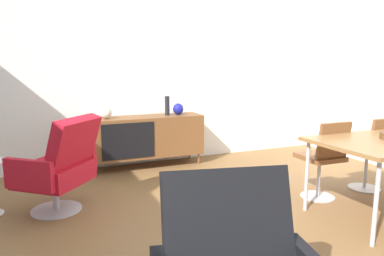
{
  "coord_description": "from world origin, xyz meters",
  "views": [
    {
      "loc": [
        -1.26,
        -2.45,
        1.4
      ],
      "look_at": [
        -0.07,
        0.32,
        0.88
      ],
      "focal_mm": 33.22,
      "sensor_mm": 36.0,
      "label": 1
    }
  ],
  "objects_px": {
    "vase_cobalt": "(106,113)",
    "vase_sculptural_dark": "(167,106)",
    "dining_chair_back_left": "(324,157)",
    "lounge_chair_red": "(60,165)",
    "dining_chair_back_right": "(372,150)",
    "vase_ceramic_small": "(178,109)",
    "sideboard": "(146,136)"
  },
  "relations": [
    {
      "from": "vase_cobalt",
      "to": "dining_chair_back_right",
      "type": "xyz_separation_m",
      "value": [
        2.62,
        -1.96,
        -0.33
      ]
    },
    {
      "from": "sideboard",
      "to": "vase_ceramic_small",
      "type": "xyz_separation_m",
      "value": [
        0.49,
        0.0,
        0.36
      ]
    },
    {
      "from": "dining_chair_back_right",
      "to": "dining_chair_back_left",
      "type": "relative_size",
      "value": 1.0
    },
    {
      "from": "vase_sculptural_dark",
      "to": "vase_ceramic_small",
      "type": "height_order",
      "value": "vase_sculptural_dark"
    },
    {
      "from": "vase_cobalt",
      "to": "dining_chair_back_left",
      "type": "xyz_separation_m",
      "value": [
        1.92,
        -1.96,
        -0.33
      ]
    },
    {
      "from": "dining_chair_back_right",
      "to": "dining_chair_back_left",
      "type": "distance_m",
      "value": 0.7
    },
    {
      "from": "vase_sculptural_dark",
      "to": "sideboard",
      "type": "bearing_deg",
      "value": -179.67
    },
    {
      "from": "vase_cobalt",
      "to": "vase_ceramic_small",
      "type": "bearing_deg",
      "value": 0.0
    },
    {
      "from": "vase_sculptural_dark",
      "to": "dining_chair_back_left",
      "type": "bearing_deg",
      "value": -61.7
    },
    {
      "from": "vase_cobalt",
      "to": "lounge_chair_red",
      "type": "distance_m",
      "value": 1.42
    },
    {
      "from": "lounge_chair_red",
      "to": "sideboard",
      "type": "bearing_deg",
      "value": 45.1
    },
    {
      "from": "sideboard",
      "to": "dining_chair_back_left",
      "type": "bearing_deg",
      "value": -54.85
    },
    {
      "from": "dining_chair_back_right",
      "to": "lounge_chair_red",
      "type": "height_order",
      "value": "lounge_chair_red"
    },
    {
      "from": "vase_ceramic_small",
      "to": "dining_chair_back_left",
      "type": "distance_m",
      "value": 2.18
    },
    {
      "from": "sideboard",
      "to": "lounge_chair_red",
      "type": "height_order",
      "value": "lounge_chair_red"
    },
    {
      "from": "vase_sculptural_dark",
      "to": "dining_chair_back_right",
      "type": "xyz_separation_m",
      "value": [
        1.76,
        -1.96,
        -0.39
      ]
    },
    {
      "from": "vase_cobalt",
      "to": "vase_sculptural_dark",
      "type": "bearing_deg",
      "value": 0.0
    },
    {
      "from": "lounge_chair_red",
      "to": "vase_cobalt",
      "type": "bearing_deg",
      "value": 61.23
    },
    {
      "from": "dining_chair_back_left",
      "to": "lounge_chair_red",
      "type": "xyz_separation_m",
      "value": [
        -2.58,
        0.76,
        -0.0
      ]
    },
    {
      "from": "lounge_chair_red",
      "to": "vase_ceramic_small",
      "type": "bearing_deg",
      "value": 35.52
    },
    {
      "from": "dining_chair_back_right",
      "to": "dining_chair_back_left",
      "type": "xyz_separation_m",
      "value": [
        -0.7,
        0.0,
        0.0
      ]
    },
    {
      "from": "sideboard",
      "to": "vase_sculptural_dark",
      "type": "height_order",
      "value": "vase_sculptural_dark"
    },
    {
      "from": "vase_cobalt",
      "to": "vase_ceramic_small",
      "type": "distance_m",
      "value": 1.03
    },
    {
      "from": "vase_ceramic_small",
      "to": "dining_chair_back_left",
      "type": "relative_size",
      "value": 0.19
    },
    {
      "from": "sideboard",
      "to": "dining_chair_back_left",
      "type": "height_order",
      "value": "dining_chair_back_left"
    },
    {
      "from": "vase_sculptural_dark",
      "to": "dining_chair_back_right",
      "type": "height_order",
      "value": "vase_sculptural_dark"
    },
    {
      "from": "vase_sculptural_dark",
      "to": "dining_chair_back_right",
      "type": "distance_m",
      "value": 2.67
    },
    {
      "from": "vase_ceramic_small",
      "to": "vase_cobalt",
      "type": "bearing_deg",
      "value": 180.0
    },
    {
      "from": "sideboard",
      "to": "vase_cobalt",
      "type": "xyz_separation_m",
      "value": [
        -0.54,
        0.0,
        0.36
      ]
    },
    {
      "from": "vase_ceramic_small",
      "to": "lounge_chair_red",
      "type": "distance_m",
      "value": 2.1
    },
    {
      "from": "sideboard",
      "to": "vase_sculptural_dark",
      "type": "bearing_deg",
      "value": 0.33
    },
    {
      "from": "vase_cobalt",
      "to": "vase_sculptural_dark",
      "type": "height_order",
      "value": "vase_sculptural_dark"
    }
  ]
}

